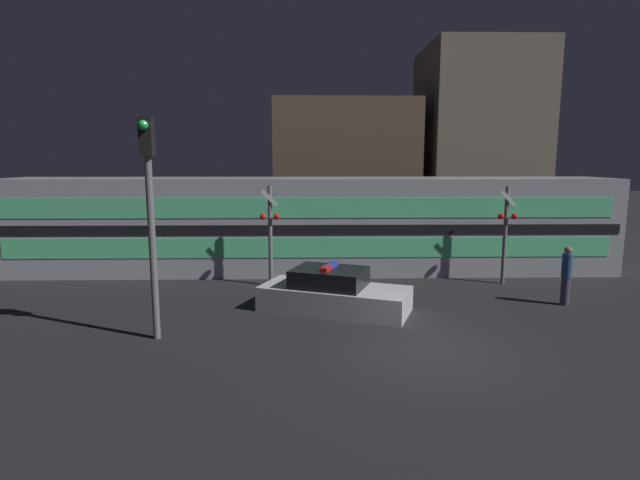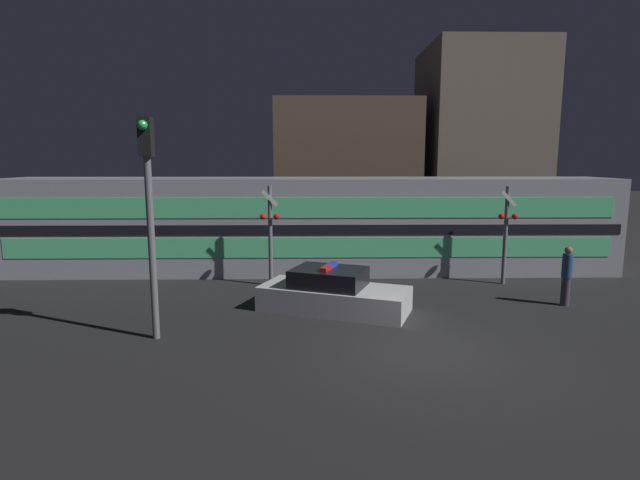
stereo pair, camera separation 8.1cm
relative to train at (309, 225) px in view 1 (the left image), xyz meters
The scene contains 9 objects.
ground_plane 9.25m from the train, 73.16° to the right, with size 120.00×120.00×0.00m, color black.
train is the anchor object (origin of this frame).
police_car 5.65m from the train, 82.73° to the right, with size 4.61×3.19×1.35m.
pedestrian 9.29m from the train, 33.23° to the right, with size 0.30×0.30×1.80m.
crossing_signal_near 7.29m from the train, 19.41° to the right, with size 0.68×0.31×3.46m.
crossing_signal_far 2.83m from the train, 118.37° to the right, with size 0.68×0.31×3.48m.
traffic_light_corner 8.69m from the train, 116.07° to the right, with size 0.30×0.46×5.32m.
building_left 9.03m from the train, 76.58° to the left, with size 7.80×4.29×7.58m.
building_center 14.05m from the train, 44.48° to the left, with size 6.22×6.46×10.63m.
Camera 1 is at (-2.66, -10.84, 4.33)m, focal length 28.00 mm.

